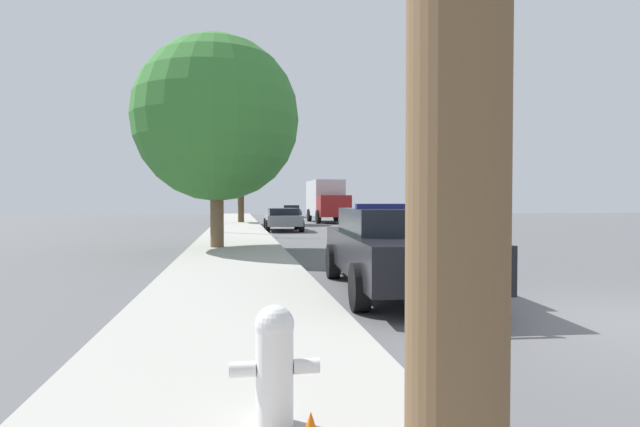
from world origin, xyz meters
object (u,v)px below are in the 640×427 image
object	(u,v)px
fire_hydrant	(275,361)
tree_sidewalk_near	(217,119)
car_background_midblock	(283,218)
tree_sidewalk_far	(241,162)
traffic_light	(247,161)
police_car	(396,246)
car_background_distant	(291,211)
box_truck	(326,200)

from	to	relation	value
fire_hydrant	tree_sidewalk_near	xyz separation A→B (m)	(-0.89, 13.15, 3.70)
car_background_midblock	fire_hydrant	bearing A→B (deg)	-94.14
car_background_midblock	tree_sidewalk_far	distance (m)	9.72
traffic_light	police_car	bearing A→B (deg)	-81.35
fire_hydrant	car_background_distant	xyz separation A→B (m)	(5.13, 46.80, 0.11)
car_background_distant	tree_sidewalk_far	world-z (taller)	tree_sidewalk_far
fire_hydrant	car_background_midblock	xyz separation A→B (m)	(2.21, 23.78, 0.12)
box_truck	tree_sidewalk_far	world-z (taller)	tree_sidewalk_far
box_truck	tree_sidewalk_near	world-z (taller)	tree_sidewalk_near
fire_hydrant	tree_sidewalk_far	distance (m)	32.72
car_background_distant	tree_sidewalk_far	size ratio (longest dim) A/B	0.70
police_car	traffic_light	world-z (taller)	traffic_light
car_background_midblock	tree_sidewalk_far	world-z (taller)	tree_sidewalk_far
fire_hydrant	traffic_light	bearing A→B (deg)	89.36
car_background_midblock	car_background_distant	bearing A→B (deg)	83.94
police_car	tree_sidewalk_far	size ratio (longest dim) A/B	0.82
fire_hydrant	car_background_midblock	distance (m)	23.88
traffic_light	tree_sidewalk_near	world-z (taller)	tree_sidewalk_near
fire_hydrant	tree_sidewalk_near	size ratio (longest dim) A/B	0.12
tree_sidewalk_near	fire_hydrant	bearing A→B (deg)	-86.14
car_background_distant	traffic_light	bearing A→B (deg)	-96.12
fire_hydrant	traffic_light	xyz separation A→B (m)	(0.23, 20.70, 2.96)
tree_sidewalk_far	box_truck	bearing A→B (deg)	17.73
police_car	fire_hydrant	bearing A→B (deg)	68.13
traffic_light	box_truck	bearing A→B (deg)	65.55
fire_hydrant	traffic_light	world-z (taller)	traffic_light
police_car	tree_sidewalk_far	xyz separation A→B (m)	(-2.55, 27.16, 3.60)
police_car	traffic_light	distance (m)	15.78
police_car	tree_sidewalk_far	bearing A→B (deg)	-80.79
traffic_light	tree_sidewalk_near	xyz separation A→B (m)	(-1.12, -7.55, 0.74)
car_background_midblock	police_car	bearing A→B (deg)	-87.72
police_car	box_truck	size ratio (longest dim) A/B	0.76
car_background_midblock	tree_sidewalk_far	xyz separation A→B (m)	(-2.19, 8.71, 3.72)
police_car	traffic_light	bearing A→B (deg)	-77.51
tree_sidewalk_near	car_background_distant	bearing A→B (deg)	79.86
car_background_midblock	tree_sidewalk_far	size ratio (longest dim) A/B	0.66
fire_hydrant	traffic_light	distance (m)	20.91
traffic_light	box_truck	world-z (taller)	traffic_light
traffic_light	car_background_midblock	distance (m)	4.64
police_car	tree_sidewalk_far	world-z (taller)	tree_sidewalk_far
tree_sidewalk_near	tree_sidewalk_far	distance (m)	19.36
car_background_midblock	car_background_distant	distance (m)	23.21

